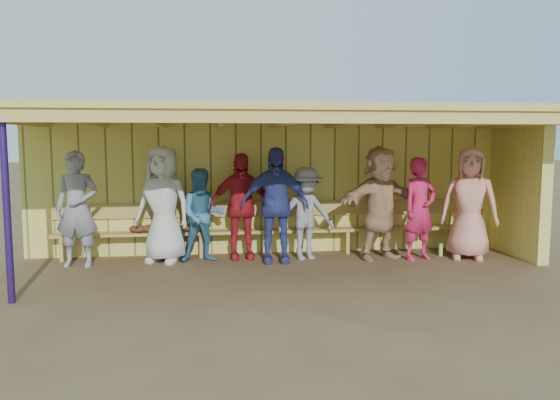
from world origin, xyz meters
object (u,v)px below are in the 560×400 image
at_px(player_h, 469,203).
at_px(bench, 274,225).
at_px(player_c, 203,215).
at_px(player_b, 163,204).
at_px(player_d, 240,206).
at_px(player_a, 77,209).
at_px(player_e, 306,213).
at_px(player_extra, 275,205).
at_px(player_g, 420,209).
at_px(player_f, 380,203).

height_order(player_h, bench, player_h).
xyz_separation_m(player_c, bench, (1.25, 0.45, -0.25)).
distance_m(player_b, bench, 1.99).
distance_m(player_c, player_d, 0.66).
bearing_deg(player_a, player_e, 7.62).
relative_size(player_a, player_h, 0.97).
distance_m(player_extra, bench, 0.78).
bearing_deg(player_b, player_c, 18.88).
height_order(player_c, player_d, player_d).
bearing_deg(bench, player_b, -168.05).
bearing_deg(player_h, bench, -172.21).
height_order(player_a, player_c, player_a).
bearing_deg(player_b, player_extra, 15.54).
xyz_separation_m(player_h, player_extra, (-3.30, 0.17, -0.00)).
xyz_separation_m(player_d, player_g, (3.00, -0.46, -0.04)).
bearing_deg(player_b, player_a, -150.20).
bearing_deg(player_h, player_f, -164.82).
xyz_separation_m(player_a, player_d, (2.61, 0.25, -0.03)).
relative_size(player_a, player_g, 1.07).
distance_m(player_d, player_extra, 0.65).
height_order(player_d, player_h, player_h).
xyz_separation_m(player_a, player_h, (6.47, -0.26, 0.03)).
xyz_separation_m(player_a, player_g, (5.61, -0.21, -0.06)).
distance_m(player_b, player_h, 5.15).
relative_size(player_d, player_f, 0.94).
relative_size(player_f, player_g, 1.11).
height_order(player_e, bench, player_e).
bearing_deg(player_g, player_b, 156.09).
height_order(player_f, player_h, player_f).
distance_m(player_e, player_g, 1.92).
relative_size(player_g, bench, 0.23).
relative_size(player_d, player_h, 0.94).
relative_size(player_d, player_e, 1.15).
xyz_separation_m(player_f, bench, (-1.73, 0.64, -0.44)).
relative_size(player_e, player_g, 0.91).
height_order(player_c, bench, player_c).
distance_m(player_a, player_b, 1.34).
bearing_deg(player_extra, player_h, 0.27).
xyz_separation_m(player_c, player_h, (4.48, -0.37, 0.18)).
distance_m(player_d, bench, 0.79).
relative_size(player_e, player_f, 0.82).
distance_m(player_a, bench, 3.30).
xyz_separation_m(player_f, player_h, (1.51, -0.18, -0.01)).
height_order(player_f, player_extra, player_f).
bearing_deg(player_b, player_g, 18.39).
relative_size(player_e, player_h, 0.82).
xyz_separation_m(player_e, player_g, (1.90, -0.27, 0.08)).
bearing_deg(player_e, player_h, -20.10).
xyz_separation_m(player_extra, bench, (0.07, 0.65, -0.43)).
height_order(player_a, player_g, player_a).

